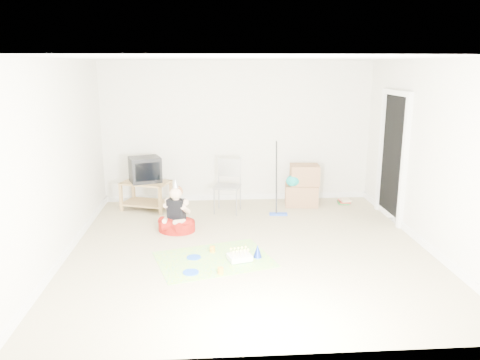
{
  "coord_description": "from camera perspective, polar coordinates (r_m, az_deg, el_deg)",
  "views": [
    {
      "loc": [
        -0.55,
        -6.15,
        2.52
      ],
      "look_at": [
        -0.1,
        0.4,
        0.9
      ],
      "focal_mm": 35.0,
      "sensor_mm": 36.0,
      "label": 1
    }
  ],
  "objects": [
    {
      "name": "orange_cup_near",
      "position": [
        6.53,
        -3.39,
        -8.42
      ],
      "size": [
        0.09,
        0.09,
        0.08
      ],
      "primitive_type": "cylinder",
      "rotation": [
        0.0,
        0.0,
        0.27
      ],
      "color": "orange",
      "rests_on": "party_mat"
    },
    {
      "name": "blue_plate_far",
      "position": [
        5.96,
        -6.02,
        -11.12
      ],
      "size": [
        0.25,
        0.25,
        0.01
      ],
      "primitive_type": "cylinder",
      "rotation": [
        0.0,
        0.0,
        0.28
      ],
      "color": "blue",
      "rests_on": "party_mat"
    },
    {
      "name": "birthday_cake",
      "position": [
        6.26,
        -0.06,
        -9.46
      ],
      "size": [
        0.35,
        0.31,
        0.14
      ],
      "color": "white",
      "rests_on": "party_mat"
    },
    {
      "name": "party_mat",
      "position": [
        6.32,
        -3.18,
        -9.63
      ],
      "size": [
        1.71,
        1.44,
        0.01
      ],
      "primitive_type": "cube",
      "rotation": [
        0.0,
        0.0,
        0.29
      ],
      "color": "#DF2F6D",
      "rests_on": "ground"
    },
    {
      "name": "cardboard_boxes",
      "position": [
        8.64,
        7.59,
        -0.73
      ],
      "size": [
        0.65,
        0.52,
        0.75
      ],
      "color": "#9A6E4A",
      "rests_on": "ground"
    },
    {
      "name": "doorway_recess",
      "position": [
        8.09,
        18.17,
        2.52
      ],
      "size": [
        0.02,
        0.9,
        2.05
      ],
      "primitive_type": "cube",
      "color": "black",
      "rests_on": "ground"
    },
    {
      "name": "tv_stand",
      "position": [
        8.49,
        -11.36,
        -1.58
      ],
      "size": [
        0.94,
        0.76,
        0.51
      ],
      "color": "#A07B48",
      "rests_on": "ground"
    },
    {
      "name": "folding_chair",
      "position": [
        8.13,
        -1.55,
        -0.78
      ],
      "size": [
        0.52,
        0.5,
        0.95
      ],
      "color": "#97969C",
      "rests_on": "ground"
    },
    {
      "name": "blue_plate_near",
      "position": [
        6.38,
        -5.66,
        -9.35
      ],
      "size": [
        0.27,
        0.27,
        0.01
      ],
      "primitive_type": "cylinder",
      "rotation": [
        0.0,
        0.0,
        0.55
      ],
      "color": "blue",
      "rests_on": "party_mat"
    },
    {
      "name": "orange_cup_far",
      "position": [
        5.89,
        -2.39,
        -10.98
      ],
      "size": [
        0.07,
        0.07,
        0.08
      ],
      "primitive_type": "cylinder",
      "rotation": [
        0.0,
        0.0,
        -0.01
      ],
      "color": "orange",
      "rests_on": "party_mat"
    },
    {
      "name": "book_pile",
      "position": [
        8.96,
        12.58,
        -2.53
      ],
      "size": [
        0.22,
        0.28,
        0.08
      ],
      "color": "#256F2F",
      "rests_on": "ground"
    },
    {
      "name": "seated_woman",
      "position": [
        7.35,
        -7.74,
        -4.8
      ],
      "size": [
        0.75,
        0.75,
        0.84
      ],
      "color": "#9E160E",
      "rests_on": "ground"
    },
    {
      "name": "blue_party_hat",
      "position": [
        6.34,
        2.15,
        -8.64
      ],
      "size": [
        0.17,
        0.17,
        0.18
      ],
      "primitive_type": "cone",
      "rotation": [
        0.0,
        0.0,
        0.62
      ],
      "color": "#1732A6",
      "rests_on": "party_mat"
    },
    {
      "name": "ground",
      "position": [
        6.67,
        1.11,
        -8.35
      ],
      "size": [
        5.0,
        5.0,
        0.0
      ],
      "primitive_type": "plane",
      "color": "tan",
      "rests_on": "ground"
    },
    {
      "name": "crt_tv",
      "position": [
        8.39,
        -11.5,
        1.27
      ],
      "size": [
        0.62,
        0.57,
        0.44
      ],
      "primitive_type": "cube",
      "rotation": [
        0.0,
        0.0,
        0.33
      ],
      "color": "black",
      "rests_on": "tv_stand"
    },
    {
      "name": "floor_mop",
      "position": [
        8.04,
        4.73,
        -2.5
      ],
      "size": [
        0.31,
        0.41,
        1.23
      ],
      "color": "blue",
      "rests_on": "ground"
    }
  ]
}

